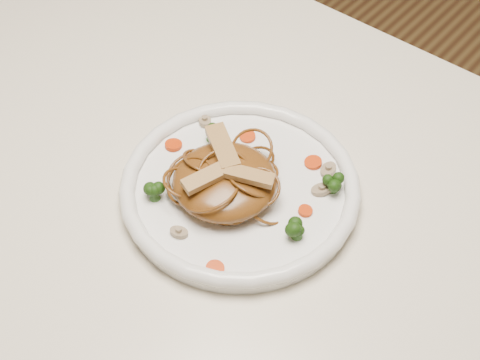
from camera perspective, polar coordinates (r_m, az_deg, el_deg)
The scene contains 19 objects.
table at distance 0.97m, azimuth -1.04°, elevation -4.19°, with size 1.20×0.80×0.75m.
plate at distance 0.87m, azimuth 0.00°, elevation -0.95°, with size 0.30×0.30×0.02m, color white.
noodle_mound at distance 0.85m, azimuth -1.24°, elevation -0.08°, with size 0.13×0.13×0.04m, color brown.
chicken_a at distance 0.82m, azimuth 0.76°, elevation 0.36°, with size 0.06×0.02×0.01m, color tan.
chicken_b at distance 0.85m, azimuth -1.43°, elevation 2.69°, with size 0.07×0.02×0.01m, color tan.
chicken_c at distance 0.82m, azimuth -2.69°, elevation 0.25°, with size 0.06×0.02×0.01m, color tan.
broccoli_0 at distance 0.86m, azimuth 7.63°, elevation -0.24°, with size 0.02×0.02×0.03m, color #1D410D, non-canonical shape.
broccoli_1 at distance 0.91m, azimuth -2.40°, elevation 4.10°, with size 0.03×0.03×0.03m, color #1D410D, non-canonical shape.
broccoli_2 at distance 0.85m, azimuth -7.06°, elevation -0.82°, with size 0.03×0.03×0.03m, color #1D410D, non-canonical shape.
broccoli_3 at distance 0.81m, azimuth 4.71°, elevation -4.08°, with size 0.02×0.02×0.03m, color #1D410D, non-canonical shape.
carrot_0 at distance 0.90m, azimuth 6.00°, elevation 1.43°, with size 0.02×0.02×0.01m, color red.
carrot_1 at distance 0.92m, azimuth -5.46°, elevation 2.88°, with size 0.02×0.02×0.01m, color red.
carrot_2 at distance 0.84m, azimuth 5.36°, elevation -2.53°, with size 0.02×0.02×0.01m, color red.
carrot_3 at distance 0.92m, azimuth 0.62°, elevation 3.57°, with size 0.02×0.02×0.01m, color red.
carrot_4 at distance 0.79m, azimuth -2.06°, elevation -7.27°, with size 0.02×0.02×0.01m, color red.
mushroom_0 at distance 0.82m, azimuth -5.02°, elevation -4.29°, with size 0.02×0.02×0.01m, color tan.
mushroom_1 at distance 0.87m, azimuth 6.69°, elevation -0.78°, with size 0.03×0.03×0.01m, color tan.
mushroom_2 at distance 0.95m, azimuth -2.90°, elevation 4.84°, with size 0.02×0.02×0.01m, color tan.
mushroom_3 at distance 0.89m, azimuth 7.23°, elevation 0.83°, with size 0.03×0.03×0.01m, color tan.
Camera 1 is at (0.38, -0.44, 1.43)m, focal length 52.16 mm.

